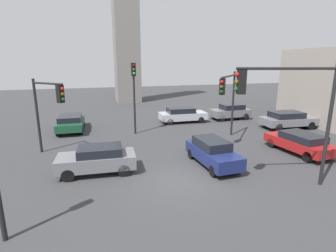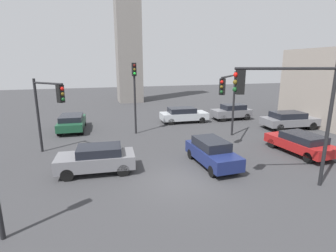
{
  "view_description": "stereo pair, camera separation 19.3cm",
  "coord_description": "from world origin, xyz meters",
  "px_view_note": "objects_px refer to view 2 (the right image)",
  "views": [
    {
      "loc": [
        -4.14,
        -10.77,
        5.52
      ],
      "look_at": [
        0.85,
        4.79,
        1.55
      ],
      "focal_mm": 27.42,
      "sensor_mm": 36.0,
      "label": 1
    },
    {
      "loc": [
        -3.96,
        -10.82,
        5.52
      ],
      "look_at": [
        0.85,
        4.79,
        1.55
      ],
      "focal_mm": 27.42,
      "sensor_mm": 36.0,
      "label": 2
    }
  ],
  "objects_px": {
    "car_3": "(72,122)",
    "car_6": "(232,112)",
    "car_5": "(183,115)",
    "car_0": "(97,159)",
    "traffic_light_2": "(229,92)",
    "traffic_light_0": "(135,85)",
    "traffic_light_3": "(49,102)",
    "traffic_light_1": "(288,99)",
    "car_4": "(289,120)",
    "car_2": "(300,143)",
    "car_8": "(212,152)"
  },
  "relations": [
    {
      "from": "car_2",
      "to": "traffic_light_3",
      "type": "bearing_deg",
      "value": 70.7
    },
    {
      "from": "traffic_light_0",
      "to": "car_5",
      "type": "distance_m",
      "value": 6.62
    },
    {
      "from": "car_2",
      "to": "car_5",
      "type": "relative_size",
      "value": 0.96
    },
    {
      "from": "car_3",
      "to": "car_6",
      "type": "height_order",
      "value": "car_6"
    },
    {
      "from": "traffic_light_0",
      "to": "car_2",
      "type": "bearing_deg",
      "value": 47.57
    },
    {
      "from": "car_0",
      "to": "traffic_light_1",
      "type": "bearing_deg",
      "value": 157.37
    },
    {
      "from": "car_5",
      "to": "car_6",
      "type": "bearing_deg",
      "value": 0.36
    },
    {
      "from": "traffic_light_0",
      "to": "traffic_light_3",
      "type": "distance_m",
      "value": 6.77
    },
    {
      "from": "traffic_light_1",
      "to": "car_4",
      "type": "distance_m",
      "value": 12.62
    },
    {
      "from": "traffic_light_1",
      "to": "car_4",
      "type": "bearing_deg",
      "value": -119.88
    },
    {
      "from": "traffic_light_3",
      "to": "car_3",
      "type": "height_order",
      "value": "traffic_light_3"
    },
    {
      "from": "car_0",
      "to": "car_6",
      "type": "distance_m",
      "value": 16.61
    },
    {
      "from": "car_3",
      "to": "car_8",
      "type": "xyz_separation_m",
      "value": [
        7.83,
        -10.48,
        0.02
      ]
    },
    {
      "from": "car_4",
      "to": "car_6",
      "type": "bearing_deg",
      "value": 124.82
    },
    {
      "from": "traffic_light_2",
      "to": "traffic_light_3",
      "type": "distance_m",
      "value": 11.58
    },
    {
      "from": "traffic_light_0",
      "to": "car_2",
      "type": "xyz_separation_m",
      "value": [
        9.02,
        -7.82,
        -3.17
      ]
    },
    {
      "from": "traffic_light_0",
      "to": "car_6",
      "type": "height_order",
      "value": "traffic_light_0"
    },
    {
      "from": "car_4",
      "to": "car_5",
      "type": "relative_size",
      "value": 1.05
    },
    {
      "from": "car_5",
      "to": "car_8",
      "type": "xyz_separation_m",
      "value": [
        -2.3,
        -10.67,
        0.01
      ]
    },
    {
      "from": "car_0",
      "to": "car_8",
      "type": "relative_size",
      "value": 1.01
    },
    {
      "from": "traffic_light_2",
      "to": "car_0",
      "type": "bearing_deg",
      "value": -31.58
    },
    {
      "from": "traffic_light_3",
      "to": "car_5",
      "type": "height_order",
      "value": "traffic_light_3"
    },
    {
      "from": "traffic_light_1",
      "to": "car_6",
      "type": "distance_m",
      "value": 15.14
    },
    {
      "from": "traffic_light_0",
      "to": "car_3",
      "type": "height_order",
      "value": "traffic_light_0"
    },
    {
      "from": "car_8",
      "to": "traffic_light_2",
      "type": "bearing_deg",
      "value": 139.05
    },
    {
      "from": "traffic_light_1",
      "to": "traffic_light_2",
      "type": "xyz_separation_m",
      "value": [
        1.14,
        6.84,
        -0.45
      ]
    },
    {
      "from": "traffic_light_1",
      "to": "traffic_light_3",
      "type": "bearing_deg",
      "value": -22.62
    },
    {
      "from": "car_3",
      "to": "car_5",
      "type": "xyz_separation_m",
      "value": [
        10.13,
        0.19,
        0.01
      ]
    },
    {
      "from": "car_2",
      "to": "car_3",
      "type": "height_order",
      "value": "car_3"
    },
    {
      "from": "car_6",
      "to": "traffic_light_0",
      "type": "bearing_deg",
      "value": 14.62
    },
    {
      "from": "car_3",
      "to": "car_2",
      "type": "bearing_deg",
      "value": -123.59
    },
    {
      "from": "car_3",
      "to": "car_6",
      "type": "distance_m",
      "value": 15.28
    },
    {
      "from": "car_0",
      "to": "traffic_light_2",
      "type": "bearing_deg",
      "value": -158.54
    },
    {
      "from": "car_0",
      "to": "car_6",
      "type": "bearing_deg",
      "value": -140.13
    },
    {
      "from": "traffic_light_2",
      "to": "car_2",
      "type": "height_order",
      "value": "traffic_light_2"
    },
    {
      "from": "traffic_light_1",
      "to": "car_5",
      "type": "bearing_deg",
      "value": -78.32
    },
    {
      "from": "traffic_light_2",
      "to": "traffic_light_0",
      "type": "bearing_deg",
      "value": -85.03
    },
    {
      "from": "traffic_light_1",
      "to": "car_2",
      "type": "xyz_separation_m",
      "value": [
        4.36,
        3.35,
        -3.34
      ]
    },
    {
      "from": "car_8",
      "to": "car_6",
      "type": "bearing_deg",
      "value": 142.96
    },
    {
      "from": "car_0",
      "to": "car_6",
      "type": "xyz_separation_m",
      "value": [
        13.58,
        9.56,
        0.05
      ]
    },
    {
      "from": "car_3",
      "to": "car_5",
      "type": "height_order",
      "value": "car_5"
    },
    {
      "from": "car_3",
      "to": "car_4",
      "type": "relative_size",
      "value": 0.98
    },
    {
      "from": "traffic_light_3",
      "to": "car_4",
      "type": "xyz_separation_m",
      "value": [
        18.81,
        1.2,
        -2.51
      ]
    },
    {
      "from": "traffic_light_3",
      "to": "car_0",
      "type": "xyz_separation_m",
      "value": [
        2.46,
        -3.53,
        -2.54
      ]
    },
    {
      "from": "car_2",
      "to": "car_6",
      "type": "relative_size",
      "value": 1.12
    },
    {
      "from": "car_8",
      "to": "car_2",
      "type": "bearing_deg",
      "value": 89.36
    },
    {
      "from": "traffic_light_2",
      "to": "car_5",
      "type": "bearing_deg",
      "value": -132.99
    },
    {
      "from": "car_5",
      "to": "car_3",
      "type": "bearing_deg",
      "value": -175.8
    },
    {
      "from": "car_4",
      "to": "traffic_light_1",
      "type": "bearing_deg",
      "value": -128.45
    },
    {
      "from": "traffic_light_0",
      "to": "car_4",
      "type": "bearing_deg",
      "value": 78.38
    }
  ]
}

